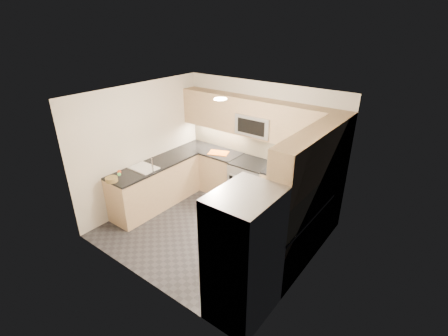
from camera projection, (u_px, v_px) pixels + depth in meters
floor at (213, 230)px, 6.05m from camera, size 3.60×3.20×0.00m
ceiling at (210, 96)px, 4.99m from camera, size 3.60×3.20×0.02m
wall_back at (261, 143)px, 6.68m from camera, size 3.60×0.02×2.50m
wall_front at (137, 210)px, 4.37m from camera, size 3.60×0.02×2.50m
wall_left at (142, 146)px, 6.51m from camera, size 0.02×3.20×2.50m
wall_right at (311, 203)px, 4.53m from camera, size 0.02×3.20×2.50m
base_cab_back_left at (211, 170)px, 7.40m from camera, size 1.42×0.60×0.90m
base_cab_back_right at (299, 199)px, 6.20m from camera, size 1.42×0.60×0.90m
base_cab_right at (291, 236)px, 5.15m from camera, size 0.60×1.70×0.90m
base_cab_peninsula at (156, 186)px, 6.68m from camera, size 0.60×2.00×0.90m
countertop_back_left at (211, 150)px, 7.20m from camera, size 1.42×0.63×0.04m
countertop_back_right at (302, 177)px, 6.00m from camera, size 1.42×0.63×0.04m
countertop_right at (294, 211)px, 4.95m from camera, size 0.63×1.70×0.04m
countertop_peninsula at (154, 165)px, 6.48m from camera, size 0.63×2.00×0.04m
upper_cab_back at (257, 118)px, 6.31m from camera, size 3.60×0.35×0.75m
upper_cab_right at (312, 156)px, 4.59m from camera, size 0.35×1.95×0.75m
backsplash_back at (260, 146)px, 6.69m from camera, size 3.60×0.01×0.51m
backsplash_right at (323, 194)px, 4.89m from camera, size 0.01×2.30×0.51m
gas_range at (251, 183)px, 6.78m from camera, size 0.76×0.65×0.91m
range_cooktop at (252, 163)px, 6.58m from camera, size 0.76×0.65×0.03m
oven_door_glass at (242, 189)px, 6.54m from camera, size 0.62×0.02×0.45m
oven_handle at (242, 178)px, 6.41m from camera, size 0.60×0.02×0.02m
microwave at (256, 125)px, 6.34m from camera, size 0.76×0.40×0.40m
microwave_door at (251, 127)px, 6.19m from camera, size 0.60×0.01×0.28m
refrigerator at (244, 256)px, 4.05m from camera, size 0.70×0.90×1.80m
fridge_handle_left at (212, 249)px, 4.10m from camera, size 0.02×0.02×1.20m
fridge_handle_right at (229, 235)px, 4.36m from camera, size 0.02×0.02×1.20m
sink_basin at (144, 171)px, 6.32m from camera, size 0.52×0.38×0.16m
faucet at (152, 165)px, 6.09m from camera, size 0.03×0.03×0.28m
utensil_bowl at (312, 177)px, 5.79m from camera, size 0.33×0.33×0.17m
cutting_board at (218, 153)px, 7.00m from camera, size 0.50×0.43×0.01m
fruit_basket at (112, 179)px, 5.78m from camera, size 0.25×0.25×0.08m
fruit_apple at (119, 172)px, 5.89m from camera, size 0.07×0.07×0.07m
fruit_pear at (119, 174)px, 5.80m from camera, size 0.07×0.07×0.07m
dish_towel_check at (237, 184)px, 6.53m from camera, size 0.18×0.03×0.34m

